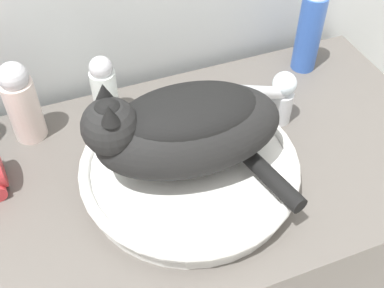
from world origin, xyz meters
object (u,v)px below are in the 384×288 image
at_px(cat, 184,127).
at_px(deodorant_stick, 104,88).
at_px(lotion_bottle_white, 21,102).
at_px(faucet, 277,96).
at_px(shampoo_bottle_tall, 310,30).

height_order(cat, deodorant_stick, cat).
bearing_deg(lotion_bottle_white, deodorant_stick, 0.00).
xyz_separation_m(cat, lotion_bottle_white, (-0.23, 0.21, -0.05)).
xyz_separation_m(faucet, lotion_bottle_white, (-0.44, 0.14, 0.01)).
xyz_separation_m(cat, deodorant_stick, (-0.08, 0.21, -0.06)).
bearing_deg(shampoo_bottle_tall, faucet, -136.57).
distance_m(cat, deodorant_stick, 0.23).
distance_m(deodorant_stick, shampoo_bottle_tall, 0.44).
bearing_deg(faucet, shampoo_bottle_tall, -156.52).
bearing_deg(deodorant_stick, faucet, -25.14).
bearing_deg(cat, faucet, -156.20).
distance_m(cat, shampoo_bottle_tall, 0.41).
distance_m(faucet, lotion_bottle_white, 0.46).
height_order(cat, shampoo_bottle_tall, cat).
height_order(faucet, deodorant_stick, faucet).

